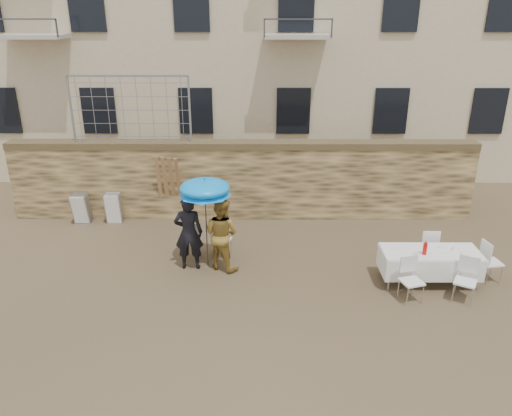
{
  "coord_description": "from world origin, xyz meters",
  "views": [
    {
      "loc": [
        0.45,
        -8.41,
        5.73
      ],
      "look_at": [
        0.4,
        2.2,
        1.4
      ],
      "focal_mm": 35.0,
      "sensor_mm": 36.0,
      "label": 1
    }
  ],
  "objects_px": {
    "table_chair_side": "(491,261)",
    "chair_stack_left": "(83,206)",
    "banquet_table": "(431,253)",
    "table_chair_back": "(427,247)",
    "woman_dress": "(221,234)",
    "table_chair_front_right": "(465,281)",
    "table_chair_front_left": "(412,281)",
    "chair_stack_right": "(115,206)",
    "couple_chair_right": "(221,239)",
    "man_suit": "(189,233)",
    "couple_chair_left": "(192,239)",
    "soda_bottle": "(425,249)",
    "umbrella": "(205,191)"
  },
  "relations": [
    {
      "from": "man_suit",
      "to": "couple_chair_left",
      "type": "bearing_deg",
      "value": -92.04
    },
    {
      "from": "woman_dress",
      "to": "banquet_table",
      "type": "distance_m",
      "value": 4.65
    },
    {
      "from": "man_suit",
      "to": "soda_bottle",
      "type": "relative_size",
      "value": 6.9
    },
    {
      "from": "umbrella",
      "to": "table_chair_front_right",
      "type": "distance_m",
      "value": 5.83
    },
    {
      "from": "table_chair_back",
      "to": "chair_stack_right",
      "type": "bearing_deg",
      "value": -16.7
    },
    {
      "from": "couple_chair_right",
      "to": "banquet_table",
      "type": "distance_m",
      "value": 4.81
    },
    {
      "from": "umbrella",
      "to": "chair_stack_left",
      "type": "relative_size",
      "value": 2.18
    },
    {
      "from": "table_chair_front_right",
      "to": "chair_stack_right",
      "type": "distance_m",
      "value": 9.27
    },
    {
      "from": "table_chair_front_left",
      "to": "table_chair_front_right",
      "type": "xyz_separation_m",
      "value": [
        1.1,
        0.0,
        0.0
      ]
    },
    {
      "from": "chair_stack_left",
      "to": "table_chair_front_left",
      "type": "bearing_deg",
      "value": -26.79
    },
    {
      "from": "woman_dress",
      "to": "couple_chair_right",
      "type": "xyz_separation_m",
      "value": [
        -0.05,
        0.55,
        -0.39
      ]
    },
    {
      "from": "banquet_table",
      "to": "table_chair_side",
      "type": "xyz_separation_m",
      "value": [
        1.4,
        0.1,
        -0.25
      ]
    },
    {
      "from": "couple_chair_right",
      "to": "chair_stack_left",
      "type": "relative_size",
      "value": 1.04
    },
    {
      "from": "table_chair_back",
      "to": "chair_stack_right",
      "type": "xyz_separation_m",
      "value": [
        -8.01,
        2.54,
        -0.02
      ]
    },
    {
      "from": "woman_dress",
      "to": "soda_bottle",
      "type": "bearing_deg",
      "value": -159.81
    },
    {
      "from": "table_chair_side",
      "to": "table_chair_front_right",
      "type": "bearing_deg",
      "value": 123.83
    },
    {
      "from": "banquet_table",
      "to": "chair_stack_right",
      "type": "xyz_separation_m",
      "value": [
        -7.81,
        3.34,
        -0.27
      ]
    },
    {
      "from": "soda_bottle",
      "to": "chair_stack_left",
      "type": "xyz_separation_m",
      "value": [
        -8.51,
        3.49,
        -0.45
      ]
    },
    {
      "from": "soda_bottle",
      "to": "table_chair_back",
      "type": "bearing_deg",
      "value": 67.17
    },
    {
      "from": "chair_stack_left",
      "to": "table_chair_front_right",
      "type": "bearing_deg",
      "value": -23.97
    },
    {
      "from": "man_suit",
      "to": "table_chair_front_right",
      "type": "height_order",
      "value": "man_suit"
    },
    {
      "from": "man_suit",
      "to": "table_chair_back",
      "type": "distance_m",
      "value": 5.57
    },
    {
      "from": "couple_chair_left",
      "to": "table_chair_back",
      "type": "distance_m",
      "value": 5.57
    },
    {
      "from": "couple_chair_right",
      "to": "table_chair_front_left",
      "type": "relative_size",
      "value": 1.0
    },
    {
      "from": "chair_stack_right",
      "to": "man_suit",
      "type": "bearing_deg",
      "value": -47.63
    },
    {
      "from": "table_chair_side",
      "to": "banquet_table",
      "type": "bearing_deg",
      "value": 84.55
    },
    {
      "from": "banquet_table",
      "to": "table_chair_front_left",
      "type": "height_order",
      "value": "table_chair_front_left"
    },
    {
      "from": "table_chair_back",
      "to": "chair_stack_left",
      "type": "relative_size",
      "value": 1.04
    },
    {
      "from": "table_chair_back",
      "to": "chair_stack_left",
      "type": "bearing_deg",
      "value": -15.01
    },
    {
      "from": "banquet_table",
      "to": "chair_stack_left",
      "type": "xyz_separation_m",
      "value": [
        -8.71,
        3.34,
        -0.27
      ]
    },
    {
      "from": "banquet_table",
      "to": "chair_stack_right",
      "type": "bearing_deg",
      "value": 156.82
    },
    {
      "from": "table_chair_back",
      "to": "table_chair_side",
      "type": "relative_size",
      "value": 1.0
    },
    {
      "from": "table_chair_front_left",
      "to": "umbrella",
      "type": "bearing_deg",
      "value": 143.89
    },
    {
      "from": "woman_dress",
      "to": "couple_chair_right",
      "type": "bearing_deg",
      "value": -54.29
    },
    {
      "from": "soda_bottle",
      "to": "chair_stack_left",
      "type": "distance_m",
      "value": 9.21
    },
    {
      "from": "umbrella",
      "to": "table_chair_side",
      "type": "height_order",
      "value": "umbrella"
    },
    {
      "from": "table_chair_side",
      "to": "umbrella",
      "type": "bearing_deg",
      "value": 74.6
    },
    {
      "from": "man_suit",
      "to": "chair_stack_right",
      "type": "distance_m",
      "value": 3.67
    },
    {
      "from": "man_suit",
      "to": "banquet_table",
      "type": "relative_size",
      "value": 0.85
    },
    {
      "from": "table_chair_side",
      "to": "chair_stack_left",
      "type": "distance_m",
      "value": 10.62
    },
    {
      "from": "couple_chair_left",
      "to": "chair_stack_right",
      "type": "height_order",
      "value": "couple_chair_left"
    },
    {
      "from": "woman_dress",
      "to": "soda_bottle",
      "type": "xyz_separation_m",
      "value": [
        4.41,
        -0.8,
        0.03
      ]
    },
    {
      "from": "woman_dress",
      "to": "table_chair_front_right",
      "type": "bearing_deg",
      "value": -164.84
    },
    {
      "from": "couple_chair_left",
      "to": "couple_chair_right",
      "type": "bearing_deg",
      "value": 170.35
    },
    {
      "from": "chair_stack_right",
      "to": "banquet_table",
      "type": "bearing_deg",
      "value": -23.18
    },
    {
      "from": "couple_chair_left",
      "to": "couple_chair_right",
      "type": "xyz_separation_m",
      "value": [
        0.7,
        0.0,
        0.0
      ]
    },
    {
      "from": "table_chair_back",
      "to": "chair_stack_right",
      "type": "distance_m",
      "value": 8.41
    },
    {
      "from": "table_chair_front_left",
      "to": "table_chair_front_right",
      "type": "height_order",
      "value": "same"
    },
    {
      "from": "man_suit",
      "to": "chair_stack_left",
      "type": "height_order",
      "value": "man_suit"
    },
    {
      "from": "banquet_table",
      "to": "chair_stack_left",
      "type": "bearing_deg",
      "value": 158.99
    }
  ]
}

